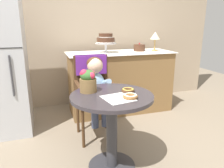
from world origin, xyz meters
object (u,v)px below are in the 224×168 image
object	(u,v)px
flower_vase	(88,80)
round_layer_cake	(139,48)
seated_child	(96,83)
donut_mid	(128,90)
wicker_chair	(93,83)
table_lamp	(155,36)
donut_front	(130,96)
cafe_table	(112,117)
tiered_cake_stand	(106,40)

from	to	relation	value
flower_vase	round_layer_cake	bearing A→B (deg)	49.08
seated_child	donut_mid	xyz separation A→B (m)	(0.17, -0.52, 0.06)
donut_mid	flower_vase	bearing A→B (deg)	159.34
wicker_chair	table_lamp	distance (m)	1.36
flower_vase	donut_mid	bearing A→B (deg)	-20.66
seated_child	table_lamp	world-z (taller)	table_lamp
donut_front	table_lamp	bearing A→B (deg)	55.54
wicker_chair	seated_child	size ratio (longest dim) A/B	1.31
round_layer_cake	table_lamp	bearing A→B (deg)	-11.67
flower_vase	round_layer_cake	size ratio (longest dim) A/B	1.20
donut_mid	cafe_table	bearing A→B (deg)	-173.63
seated_child	donut_front	bearing A→B (deg)	-79.45
wicker_chair	donut_mid	xyz separation A→B (m)	(0.17, -0.67, 0.10)
donut_front	tiered_cake_stand	world-z (taller)	tiered_cake_stand
table_lamp	donut_mid	bearing A→B (deg)	-126.39
donut_front	donut_mid	distance (m)	0.16
donut_front	table_lamp	world-z (taller)	table_lamp
cafe_table	table_lamp	xyz separation A→B (m)	(1.10, 1.30, 0.61)
cafe_table	tiered_cake_stand	distance (m)	1.46
donut_front	tiered_cake_stand	xyz separation A→B (m)	(0.21, 1.44, 0.34)
round_layer_cake	wicker_chair	bearing A→B (deg)	-143.16
wicker_chair	cafe_table	bearing A→B (deg)	-95.06
seated_child	donut_mid	size ratio (longest dim) A/B	6.25
seated_child	round_layer_cake	distance (m)	1.23
donut_mid	tiered_cake_stand	size ratio (longest dim) A/B	0.39
flower_vase	tiered_cake_stand	world-z (taller)	tiered_cake_stand
cafe_table	donut_mid	world-z (taller)	donut_mid
cafe_table	wicker_chair	world-z (taller)	wicker_chair
cafe_table	flower_vase	distance (m)	0.39
seated_child	table_lamp	size ratio (longest dim) A/B	2.55
table_lamp	seated_child	bearing A→B (deg)	-145.42
flower_vase	round_layer_cake	distance (m)	1.60
flower_vase	table_lamp	world-z (taller)	table_lamp
wicker_chair	donut_mid	size ratio (longest dim) A/B	8.20
donut_front	tiered_cake_stand	distance (m)	1.49
cafe_table	seated_child	xyz separation A→B (m)	(-0.01, 0.53, 0.17)
cafe_table	round_layer_cake	bearing A→B (deg)	57.18
cafe_table	table_lamp	distance (m)	1.81
round_layer_cake	tiered_cake_stand	bearing A→B (deg)	-174.80
donut_mid	table_lamp	xyz separation A→B (m)	(0.95, 1.28, 0.38)
donut_front	flower_vase	distance (m)	0.41
cafe_table	wicker_chair	xyz separation A→B (m)	(-0.01, 0.69, 0.13)
seated_child	tiered_cake_stand	xyz separation A→B (m)	(0.34, 0.77, 0.40)
wicker_chair	round_layer_cake	bearing A→B (deg)	30.88
round_layer_cake	table_lamp	xyz separation A→B (m)	(0.23, -0.05, 0.17)
seated_child	donut_mid	distance (m)	0.55
flower_vase	tiered_cake_stand	size ratio (longest dim) A/B	0.69
donut_front	table_lamp	size ratio (longest dim) A/B	0.43
cafe_table	wicker_chair	size ratio (longest dim) A/B	0.75
tiered_cake_stand	table_lamp	xyz separation A→B (m)	(0.78, 0.00, 0.03)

